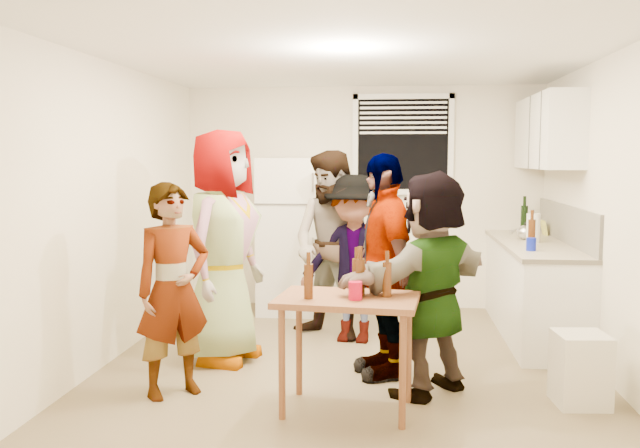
# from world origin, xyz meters

# --- Properties ---
(room) EXTENTS (4.00, 4.50, 2.50)m
(room) POSITION_xyz_m (0.00, 0.00, 0.00)
(room) COLOR white
(room) RESTS_ON ground
(window) EXTENTS (1.12, 0.10, 1.06)m
(window) POSITION_xyz_m (0.45, 2.21, 1.85)
(window) COLOR white
(window) RESTS_ON room
(refrigerator) EXTENTS (0.70, 0.70, 1.70)m
(refrigerator) POSITION_xyz_m (-0.75, 1.88, 0.85)
(refrigerator) COLOR white
(refrigerator) RESTS_ON ground
(counter_lower) EXTENTS (0.60, 2.20, 0.86)m
(counter_lower) POSITION_xyz_m (1.70, 1.15, 0.43)
(counter_lower) COLOR white
(counter_lower) RESTS_ON ground
(countertop) EXTENTS (0.64, 2.22, 0.04)m
(countertop) POSITION_xyz_m (1.70, 1.15, 0.88)
(countertop) COLOR beige
(countertop) RESTS_ON counter_lower
(backsplash) EXTENTS (0.03, 2.20, 0.36)m
(backsplash) POSITION_xyz_m (1.99, 1.15, 1.08)
(backsplash) COLOR #B1ADA1
(backsplash) RESTS_ON countertop
(upper_cabinets) EXTENTS (0.34, 1.60, 0.70)m
(upper_cabinets) POSITION_xyz_m (1.83, 1.35, 1.95)
(upper_cabinets) COLOR white
(upper_cabinets) RESTS_ON room
(kettle) EXTENTS (0.25, 0.22, 0.18)m
(kettle) POSITION_xyz_m (1.65, 1.36, 0.90)
(kettle) COLOR silver
(kettle) RESTS_ON countertop
(paper_towel) EXTENTS (0.13, 0.13, 0.28)m
(paper_towel) POSITION_xyz_m (1.68, 1.14, 0.90)
(paper_towel) COLOR white
(paper_towel) RESTS_ON countertop
(wine_bottle) EXTENTS (0.07, 0.07, 0.29)m
(wine_bottle) POSITION_xyz_m (1.75, 1.97, 0.90)
(wine_bottle) COLOR black
(wine_bottle) RESTS_ON countertop
(beer_bottle_counter) EXTENTS (0.07, 0.07, 0.25)m
(beer_bottle_counter) POSITION_xyz_m (1.60, 0.81, 0.90)
(beer_bottle_counter) COLOR #47230C
(beer_bottle_counter) RESTS_ON countertop
(blue_cup) EXTENTS (0.09, 0.09, 0.11)m
(blue_cup) POSITION_xyz_m (1.55, 0.55, 0.90)
(blue_cup) COLOR #0D1AA5
(blue_cup) RESTS_ON countertop
(picture_frame) EXTENTS (0.02, 0.18, 0.15)m
(picture_frame) POSITION_xyz_m (1.92, 1.79, 0.98)
(picture_frame) COLOR #DEDB55
(picture_frame) RESTS_ON countertop
(trash_bin) EXTENTS (0.37, 0.37, 0.50)m
(trash_bin) POSITION_xyz_m (1.65, -0.73, 0.25)
(trash_bin) COLOR silver
(trash_bin) RESTS_ON ground
(serving_table) EXTENTS (0.99, 0.71, 0.78)m
(serving_table) POSITION_xyz_m (0.05, -1.01, 0.00)
(serving_table) COLOR brown
(serving_table) RESTS_ON ground
(beer_bottle_table) EXTENTS (0.06, 0.06, 0.25)m
(beer_bottle_table) POSITION_xyz_m (0.13, -0.94, 0.78)
(beer_bottle_table) COLOR #47230C
(beer_bottle_table) RESTS_ON serving_table
(red_cup) EXTENTS (0.09, 0.09, 0.12)m
(red_cup) POSITION_xyz_m (0.11, -1.09, 0.78)
(red_cup) COLOR red
(red_cup) RESTS_ON serving_table
(guest_grey) EXTENTS (2.11, 1.40, 0.62)m
(guest_grey) POSITION_xyz_m (-1.06, 0.02, 0.00)
(guest_grey) COLOR gray
(guest_grey) RESTS_ON ground
(guest_stripe) EXTENTS (1.45, 1.51, 0.37)m
(guest_stripe) POSITION_xyz_m (-1.21, -0.83, 0.00)
(guest_stripe) COLOR #141933
(guest_stripe) RESTS_ON ground
(guest_back_left) EXTENTS (1.58, 1.97, 0.67)m
(guest_back_left) POSITION_xyz_m (-0.20, 0.82, 0.00)
(guest_back_left) COLOR brown
(guest_back_left) RESTS_ON ground
(guest_back_right) EXTENTS (1.23, 1.69, 0.58)m
(guest_back_right) POSITION_xyz_m (-0.01, 0.74, 0.00)
(guest_back_right) COLOR #434449
(guest_back_right) RESTS_ON ground
(guest_black) EXTENTS (1.96, 1.48, 0.43)m
(guest_black) POSITION_xyz_m (0.28, -0.22, 0.00)
(guest_black) COLOR black
(guest_black) RESTS_ON ground
(guest_orange) EXTENTS (2.21, 2.20, 0.48)m
(guest_orange) POSITION_xyz_m (0.63, -0.59, 0.00)
(guest_orange) COLOR #CB754C
(guest_orange) RESTS_ON ground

